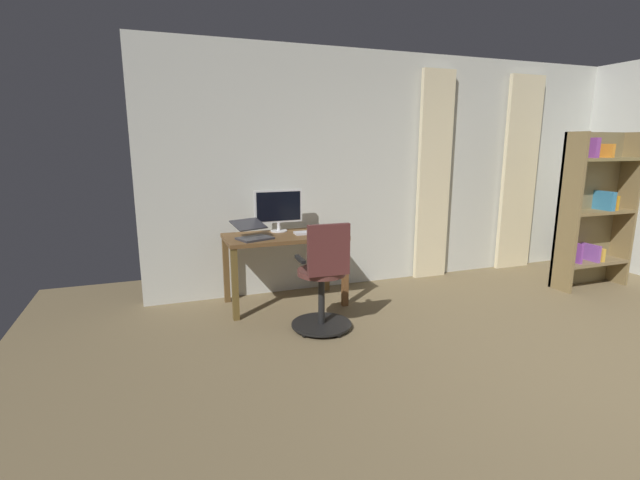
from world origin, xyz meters
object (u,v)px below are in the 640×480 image
at_px(desk, 285,245).
at_px(computer_keyboard, 314,232).
at_px(office_chair, 324,281).
at_px(bookshelf, 593,210).
at_px(computer_monitor, 278,208).
at_px(laptop, 252,233).

bearing_deg(desk, computer_keyboard, 174.17).
height_order(office_chair, bookshelf, bookshelf).
distance_m(computer_monitor, bookshelf, 3.70).
height_order(desk, office_chair, office_chair).
xyz_separation_m(computer_monitor, laptop, (0.34, 0.28, -0.20)).
xyz_separation_m(office_chair, computer_monitor, (0.14, -1.02, 0.53)).
bearing_deg(office_chair, desk, 101.41).
xyz_separation_m(computer_keyboard, bookshelf, (-3.28, 0.59, 0.15)).
relative_size(computer_keyboard, laptop, 0.95).
bearing_deg(computer_monitor, laptop, 38.73).
relative_size(office_chair, computer_keyboard, 2.44).
xyz_separation_m(office_chair, computer_keyboard, (-0.19, -0.79, 0.29)).
relative_size(desk, laptop, 2.81).
relative_size(desk, bookshelf, 0.68).
xyz_separation_m(desk, office_chair, (-0.13, 0.82, -0.16)).
distance_m(desk, computer_keyboard, 0.34).
distance_m(computer_keyboard, laptop, 0.67).
xyz_separation_m(desk, laptop, (0.35, 0.08, 0.17)).
distance_m(computer_monitor, computer_keyboard, 0.47).
distance_m(computer_monitor, laptop, 0.49).
bearing_deg(computer_keyboard, office_chair, 76.70).
relative_size(computer_monitor, bookshelf, 0.29).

